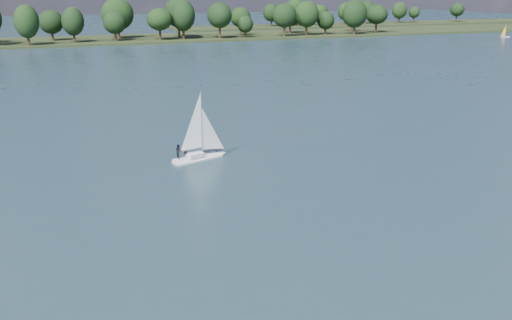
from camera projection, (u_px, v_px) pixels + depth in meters
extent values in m
plane|color=#233342|center=(127.00, 90.00, 108.19)|extent=(700.00, 700.00, 0.00)
cube|color=black|center=(72.00, 42.00, 207.42)|extent=(660.00, 40.00, 1.50)
cube|color=black|center=(372.00, 25.00, 308.20)|extent=(220.00, 30.00, 1.40)
cube|color=silver|center=(198.00, 160.00, 63.98)|extent=(6.35, 3.40, 0.72)
cube|color=silver|center=(198.00, 154.00, 63.78)|extent=(2.03, 1.55, 0.45)
cylinder|color=silver|center=(197.00, 124.00, 62.81)|extent=(0.11, 0.11, 7.20)
imported|color=black|center=(185.00, 150.00, 63.19)|extent=(0.59, 0.67, 1.55)
imported|color=black|center=(179.00, 151.00, 62.57)|extent=(0.61, 0.77, 1.55)
cube|color=silver|center=(505.00, 37.00, 228.48)|extent=(3.42, 2.46, 0.51)
cylinder|color=silver|center=(506.00, 31.00, 227.74)|extent=(0.09, 0.09, 4.55)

